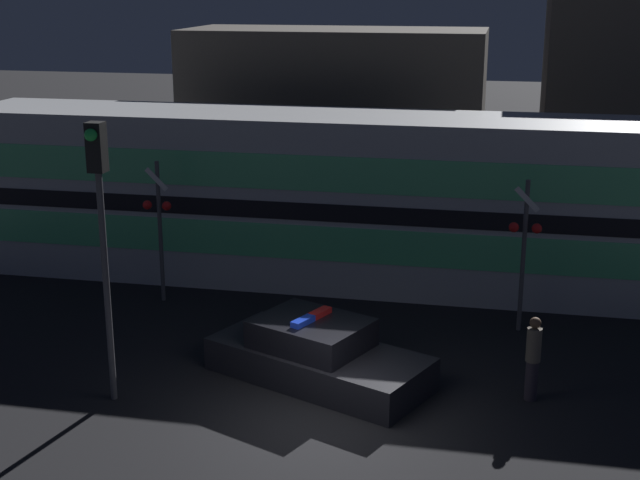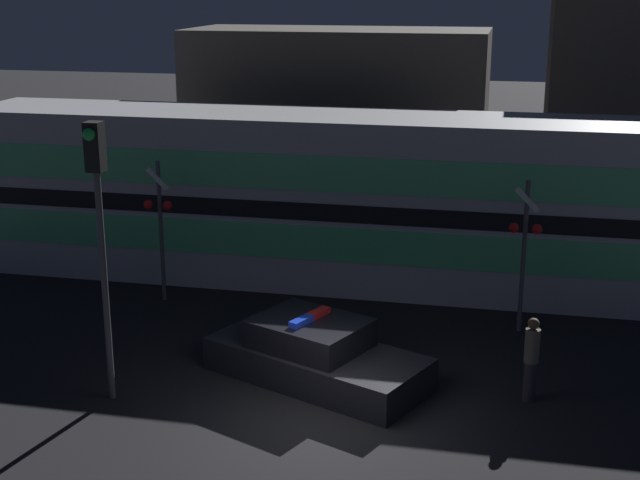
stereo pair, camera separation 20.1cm
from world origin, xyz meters
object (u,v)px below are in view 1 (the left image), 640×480
at_px(police_car, 317,356).
at_px(traffic_light_corner, 101,208).
at_px(pedestrian, 533,358).
at_px(train, 321,198).
at_px(crossing_signal_near, 524,244).

height_order(police_car, traffic_light_corner, traffic_light_corner).
bearing_deg(police_car, pedestrian, 22.58).
bearing_deg(train, crossing_signal_near, -27.85).
bearing_deg(traffic_light_corner, pedestrian, 11.57).
distance_m(train, police_car, 6.60).
xyz_separation_m(police_car, pedestrian, (4.22, -0.07, 0.36)).
height_order(train, pedestrian, train).
height_order(train, traffic_light_corner, traffic_light_corner).
relative_size(pedestrian, traffic_light_corner, 0.31).
distance_m(police_car, crossing_signal_near, 5.56).
bearing_deg(train, police_car, -78.96).
bearing_deg(police_car, traffic_light_corner, -131.74).
bearing_deg(train, pedestrian, -49.30).
xyz_separation_m(police_car, traffic_light_corner, (-3.66, -1.68, 3.30)).
xyz_separation_m(train, pedestrian, (5.44, -6.33, -1.36)).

